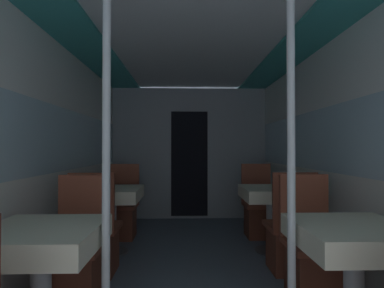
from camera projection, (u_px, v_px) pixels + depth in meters
wall_left at (47, 155)px, 2.80m from camera, size 0.05×6.64×2.29m
wall_right at (337, 155)px, 2.87m from camera, size 0.05×6.64×2.29m
ceiling_panel at (194, 33)px, 2.85m from camera, size 2.75×6.64×0.07m
bulkhead_far at (189, 153)px, 5.29m from camera, size 2.69×0.09×2.29m
dining_table_left_0 at (41, 247)px, 1.79m from camera, size 0.68×0.68×0.76m
chair_left_far_0 at (77, 264)px, 2.39m from camera, size 0.42×0.42×1.00m
support_pole_left_0 at (106, 163)px, 1.81m from camera, size 0.05×0.05×2.29m
dining_table_left_1 at (111, 198)px, 3.53m from camera, size 0.68×0.68×0.76m
chair_left_near_1 at (96, 243)px, 2.93m from camera, size 0.42×0.42×1.00m
chair_left_far_1 at (122, 215)px, 4.13m from camera, size 0.42×0.42×1.00m
dining_table_right_0 at (353, 244)px, 1.85m from camera, size 0.68×0.68×0.76m
chair_right_far_0 at (312, 262)px, 2.44m from camera, size 0.42×0.42×1.00m
support_pole_right_0 at (291, 163)px, 1.84m from camera, size 0.05×0.05×2.29m
dining_table_right_1 at (271, 198)px, 3.58m from camera, size 0.68×0.68×0.76m
chair_right_near_1 at (289, 241)px, 2.98m from camera, size 0.42×0.42×1.00m
chair_right_far_1 at (259, 214)px, 4.18m from camera, size 0.42×0.42×1.00m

